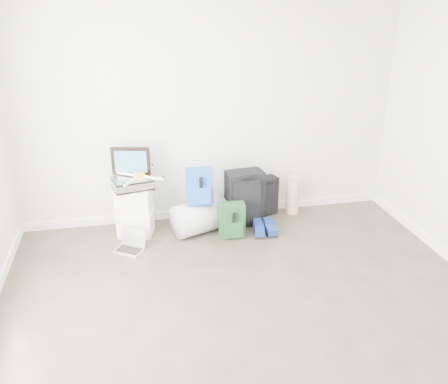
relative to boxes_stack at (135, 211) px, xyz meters
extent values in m
plane|color=#312A24|center=(0.93, -2.17, -0.29)|extent=(5.00, 5.00, 0.00)
cube|color=silver|center=(0.93, 0.33, 1.06)|extent=(4.50, 0.02, 2.70)
cube|color=white|center=(0.93, 0.32, -0.24)|extent=(4.50, 0.02, 0.10)
cube|color=silver|center=(0.00, 0.00, -0.16)|extent=(0.44, 0.39, 0.25)
cube|color=silver|center=(0.00, 0.00, -0.02)|extent=(0.47, 0.41, 0.04)
cube|color=silver|center=(0.00, 0.00, 0.12)|extent=(0.44, 0.39, 0.25)
cube|color=silver|center=(0.00, 0.00, 0.26)|extent=(0.47, 0.41, 0.04)
cube|color=#B2B2B7|center=(0.00, 0.00, 0.34)|extent=(0.47, 0.39, 0.12)
cube|color=black|center=(0.00, 0.10, 0.57)|extent=(0.43, 0.12, 0.32)
cube|color=#256294|center=(0.00, 0.08, 0.57)|extent=(0.35, 0.09, 0.25)
cube|color=gold|center=(0.08, -0.02, 0.43)|extent=(0.13, 0.13, 0.06)
cube|color=white|center=(0.16, 0.11, 0.43)|extent=(0.19, 0.27, 0.02)
cube|color=white|center=(-0.05, 0.06, 0.43)|extent=(0.27, 0.19, 0.02)
cube|color=white|center=(0.00, -0.15, 0.43)|extent=(0.19, 0.27, 0.02)
cube|color=white|center=(0.21, -0.10, 0.43)|extent=(0.27, 0.19, 0.02)
cylinder|color=gray|center=(0.73, -0.11, -0.10)|extent=(0.71, 0.56, 0.38)
cube|color=#184C9E|center=(0.73, -0.13, 0.30)|extent=(0.30, 0.18, 0.41)
cube|color=#184C9E|center=(0.73, -0.22, 0.23)|extent=(0.22, 0.06, 0.20)
cube|color=black|center=(1.29, 0.00, 0.05)|extent=(0.45, 0.29, 0.67)
cube|color=black|center=(1.29, -0.14, 0.05)|extent=(0.33, 0.06, 0.54)
cube|color=black|center=(1.29, -0.13, 0.36)|extent=(0.13, 0.04, 0.03)
cube|color=#14391B|center=(1.07, -0.28, -0.09)|extent=(0.30, 0.19, 0.40)
cube|color=#14391B|center=(1.07, -0.38, -0.16)|extent=(0.21, 0.07, 0.19)
cube|color=black|center=(1.60, 0.21, -0.04)|extent=(0.35, 0.26, 0.49)
cube|color=black|center=(1.60, 0.11, -0.04)|extent=(0.23, 0.09, 0.39)
cube|color=black|center=(1.60, 0.11, 0.18)|extent=(0.11, 0.05, 0.02)
cube|color=black|center=(1.40, -0.30, -0.27)|extent=(0.18, 0.31, 0.03)
cube|color=navy|center=(1.40, -0.30, -0.22)|extent=(0.17, 0.30, 0.07)
cube|color=black|center=(1.53, -0.30, -0.27)|extent=(0.13, 0.30, 0.03)
cube|color=navy|center=(1.53, -0.30, -0.22)|extent=(0.12, 0.29, 0.07)
cylinder|color=tan|center=(1.96, 0.16, -0.04)|extent=(0.16, 0.16, 0.49)
cube|color=silver|center=(-0.10, -0.40, -0.28)|extent=(0.37, 0.35, 0.01)
cube|color=black|center=(-0.10, -0.40, -0.27)|extent=(0.30, 0.26, 0.00)
cube|color=black|center=(-0.04, -0.31, -0.17)|extent=(0.26, 0.18, 0.20)
camera|label=1|loc=(0.00, -4.99, 2.33)|focal=38.00mm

